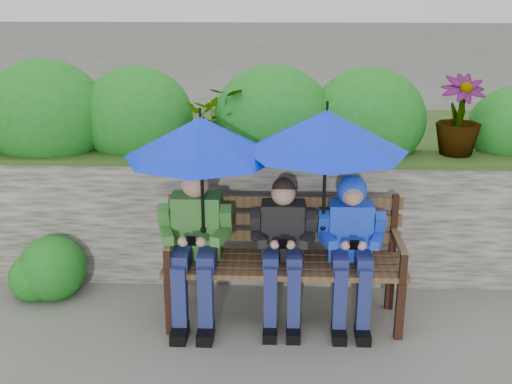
{
  "coord_description": "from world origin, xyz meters",
  "views": [
    {
      "loc": [
        0.17,
        -4.09,
        2.38
      ],
      "look_at": [
        0.0,
        0.1,
        0.95
      ],
      "focal_mm": 45.0,
      "sensor_mm": 36.0,
      "label": 1
    }
  ],
  "objects_px": {
    "boy_left": "(195,239)",
    "umbrella_left": "(201,137)",
    "park_bench": "(284,252)",
    "boy_right": "(351,238)",
    "umbrella_right": "(326,131)",
    "boy_middle": "(283,244)"
  },
  "relations": [
    {
      "from": "park_bench",
      "to": "umbrella_left",
      "type": "height_order",
      "value": "umbrella_left"
    },
    {
      "from": "boy_right",
      "to": "umbrella_left",
      "type": "xyz_separation_m",
      "value": [
        -1.02,
        -0.03,
        0.72
      ]
    },
    {
      "from": "boy_middle",
      "to": "umbrella_right",
      "type": "distance_m",
      "value": 0.85
    },
    {
      "from": "park_bench",
      "to": "umbrella_right",
      "type": "distance_m",
      "value": 0.94
    },
    {
      "from": "boy_middle",
      "to": "boy_right",
      "type": "height_order",
      "value": "boy_right"
    },
    {
      "from": "boy_middle",
      "to": "boy_right",
      "type": "distance_m",
      "value": 0.48
    },
    {
      "from": "boy_left",
      "to": "boy_right",
      "type": "distance_m",
      "value": 1.08
    },
    {
      "from": "boy_left",
      "to": "umbrella_left",
      "type": "relative_size",
      "value": 1.08
    },
    {
      "from": "boy_right",
      "to": "park_bench",
      "type": "bearing_deg",
      "value": 172.44
    },
    {
      "from": "park_bench",
      "to": "boy_left",
      "type": "xyz_separation_m",
      "value": [
        -0.62,
        -0.08,
        0.12
      ]
    },
    {
      "from": "boy_left",
      "to": "umbrella_left",
      "type": "xyz_separation_m",
      "value": [
        0.06,
        -0.01,
        0.73
      ]
    },
    {
      "from": "park_bench",
      "to": "umbrella_left",
      "type": "distance_m",
      "value": 1.03
    },
    {
      "from": "boy_middle",
      "to": "umbrella_right",
      "type": "height_order",
      "value": "umbrella_right"
    },
    {
      "from": "umbrella_left",
      "to": "boy_left",
      "type": "bearing_deg",
      "value": 172.98
    },
    {
      "from": "boy_left",
      "to": "umbrella_right",
      "type": "distance_m",
      "value": 1.18
    },
    {
      "from": "umbrella_right",
      "to": "boy_right",
      "type": "bearing_deg",
      "value": -0.44
    },
    {
      "from": "boy_left",
      "to": "park_bench",
      "type": "bearing_deg",
      "value": 7.23
    },
    {
      "from": "park_bench",
      "to": "boy_right",
      "type": "xyz_separation_m",
      "value": [
        0.46,
        -0.06,
        0.14
      ]
    },
    {
      "from": "boy_middle",
      "to": "umbrella_left",
      "type": "bearing_deg",
      "value": -178.48
    },
    {
      "from": "boy_middle",
      "to": "park_bench",
      "type": "bearing_deg",
      "value": 79.07
    },
    {
      "from": "park_bench",
      "to": "boy_right",
      "type": "bearing_deg",
      "value": -7.56
    },
    {
      "from": "boy_left",
      "to": "umbrella_left",
      "type": "height_order",
      "value": "umbrella_left"
    }
  ]
}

